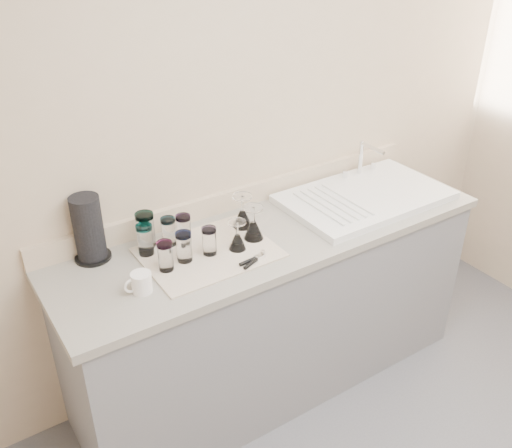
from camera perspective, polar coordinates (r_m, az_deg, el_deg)
counter_unit at (r=2.84m, az=1.69°, el=-8.45°), size 2.06×0.62×0.90m
sink_unit at (r=2.90m, az=10.83°, el=2.76°), size 0.82×0.50×0.22m
dish_towel at (r=2.43m, az=-4.78°, el=-2.84°), size 0.55×0.42×0.01m
tumbler_teal at (r=2.42m, az=-11.02°, el=-1.52°), size 0.07×0.07×0.14m
tumbler_cyan at (r=2.47m, az=-8.73°, el=-0.72°), size 0.06×0.06×0.13m
tumbler_purple at (r=2.48m, az=-7.24°, el=-0.47°), size 0.07×0.07×0.13m
tumbler_magenta at (r=2.31m, az=-9.05°, el=-3.16°), size 0.06×0.06×0.13m
tumbler_blue at (r=2.35m, az=-7.21°, el=-2.25°), size 0.07×0.07×0.13m
tumbler_lavender at (r=2.39m, az=-4.69°, el=-1.68°), size 0.06×0.06×0.12m
tumbler_extra at (r=2.47m, az=-10.98°, el=-0.56°), size 0.08×0.08×0.16m
goblet_back_right at (r=2.58m, az=-1.36°, el=0.80°), size 0.09×0.09×0.16m
goblet_front_left at (r=2.42m, az=-1.88°, el=-1.56°), size 0.07×0.07×0.13m
goblet_front_right at (r=2.49m, az=-0.24°, el=-0.38°), size 0.09×0.09×0.16m
can_opener at (r=2.35m, az=-0.26°, el=-3.63°), size 0.13×0.07×0.02m
white_mug at (r=2.23m, az=-11.44°, el=-5.77°), size 0.11×0.08×0.08m
paper_towel_roll at (r=2.42m, az=-16.40°, el=-0.51°), size 0.15×0.15×0.29m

